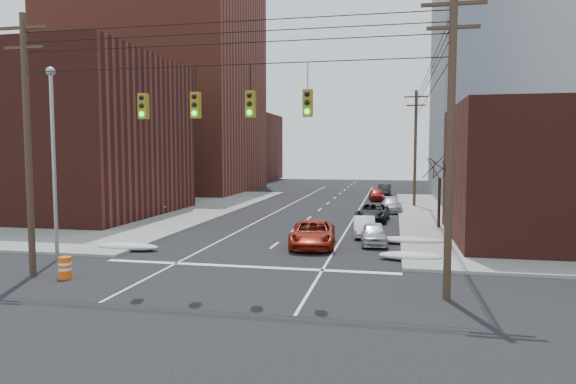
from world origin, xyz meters
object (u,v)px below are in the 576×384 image
at_px(parked_car_d, 391,205).
at_px(lot_car_a, 105,210).
at_px(lot_car_d, 88,203).
at_px(parked_car_c, 373,212).
at_px(parked_car_f, 384,190).
at_px(lot_car_c, 89,203).
at_px(parked_car_b, 364,227).
at_px(red_pickup, 313,234).
at_px(construction_barrel, 65,267).
at_px(parked_car_e, 377,195).
at_px(lot_car_b, 137,205).
at_px(parked_car_a, 374,234).

distance_m(parked_car_d, lot_car_a, 23.72).
bearing_deg(lot_car_d, parked_car_c, -66.38).
height_order(parked_car_f, lot_car_d, lot_car_d).
distance_m(parked_car_f, lot_car_c, 33.36).
bearing_deg(lot_car_a, parked_car_b, -78.94).
bearing_deg(red_pickup, construction_barrel, -140.12).
height_order(parked_car_e, lot_car_a, lot_car_a).
distance_m(parked_car_d, construction_barrel, 29.83).
height_order(lot_car_a, lot_car_d, lot_car_d).
bearing_deg(lot_car_c, lot_car_b, -62.67).
height_order(parked_car_c, parked_car_d, parked_car_c).
bearing_deg(construction_barrel, parked_car_b, 48.91).
height_order(lot_car_d, construction_barrel, lot_car_d).
bearing_deg(parked_car_e, parked_car_d, -87.79).
relative_size(parked_car_a, construction_barrel, 4.00).
bearing_deg(construction_barrel, red_pickup, 45.58).
relative_size(red_pickup, parked_car_f, 1.24).
height_order(parked_car_c, lot_car_d, lot_car_d).
xyz_separation_m(parked_car_b, lot_car_c, (-23.56, 6.90, 0.30)).
relative_size(lot_car_b, lot_car_d, 1.26).
relative_size(parked_car_f, lot_car_c, 0.79).
xyz_separation_m(parked_car_d, parked_car_f, (-0.91, 16.42, 0.07)).
height_order(red_pickup, parked_car_e, red_pickup).
relative_size(red_pickup, parked_car_e, 1.33).
xyz_separation_m(parked_car_b, parked_car_e, (0.00, 23.40, 0.05)).
bearing_deg(parked_car_e, lot_car_b, -146.62).
bearing_deg(lot_car_b, parked_car_f, -53.58).
distance_m(parked_car_a, parked_car_c, 9.92).
relative_size(parked_car_f, lot_car_a, 1.01).
distance_m(parked_car_e, lot_car_a, 28.42).
xyz_separation_m(lot_car_a, lot_car_b, (0.39, 4.21, 0.02)).
relative_size(parked_car_a, parked_car_c, 0.75).
distance_m(parked_car_d, lot_car_b, 21.80).
relative_size(lot_car_b, lot_car_c, 0.96).
relative_size(red_pickup, parked_car_b, 1.40).
distance_m(parked_car_b, parked_car_e, 23.40).
distance_m(lot_car_c, lot_car_d, 0.61).
distance_m(lot_car_b, lot_car_d, 4.74).
xyz_separation_m(parked_car_d, lot_car_c, (-25.16, -6.48, 0.29)).
bearing_deg(parked_car_c, parked_car_f, 92.49).
xyz_separation_m(lot_car_b, lot_car_d, (-4.74, 0.22, -0.02)).
height_order(parked_car_f, lot_car_a, lot_car_a).
relative_size(parked_car_b, lot_car_c, 0.70).
xyz_separation_m(lot_car_c, construction_barrel, (11.92, -20.25, -0.44)).
bearing_deg(red_pickup, parked_car_d, 70.79).
height_order(parked_car_c, lot_car_b, lot_car_b).
bearing_deg(parked_car_f, parked_car_d, -85.86).
bearing_deg(lot_car_c, parked_car_f, -21.81).
distance_m(parked_car_b, lot_car_b, 20.54).
bearing_deg(red_pickup, parked_car_c, 70.19).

